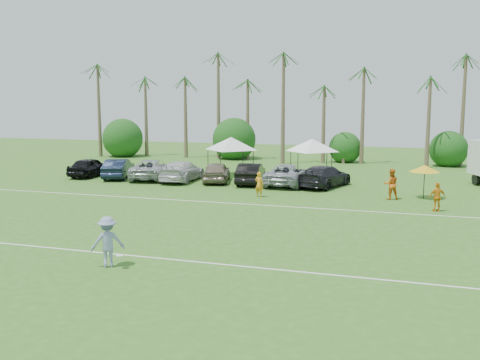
% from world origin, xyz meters
% --- Properties ---
extents(ground, '(120.00, 120.00, 0.00)m').
position_xyz_m(ground, '(0.00, 0.00, 0.00)').
color(ground, '#35661E').
rests_on(ground, ground).
extents(field_lines, '(80.00, 12.10, 0.01)m').
position_xyz_m(field_lines, '(0.00, 8.00, 0.01)').
color(field_lines, white).
rests_on(field_lines, ground).
extents(palm_tree_0, '(2.40, 2.40, 8.90)m').
position_xyz_m(palm_tree_0, '(-22.00, 38.00, 7.48)').
color(palm_tree_0, brown).
rests_on(palm_tree_0, ground).
extents(palm_tree_1, '(2.40, 2.40, 9.90)m').
position_xyz_m(palm_tree_1, '(-17.00, 38.00, 8.35)').
color(palm_tree_1, brown).
rests_on(palm_tree_1, ground).
extents(palm_tree_2, '(2.40, 2.40, 10.90)m').
position_xyz_m(palm_tree_2, '(-12.00, 38.00, 9.21)').
color(palm_tree_2, brown).
rests_on(palm_tree_2, ground).
extents(palm_tree_3, '(2.40, 2.40, 11.90)m').
position_xyz_m(palm_tree_3, '(-8.00, 38.00, 10.06)').
color(palm_tree_3, brown).
rests_on(palm_tree_3, ground).
extents(palm_tree_4, '(2.40, 2.40, 8.90)m').
position_xyz_m(palm_tree_4, '(-4.00, 38.00, 7.48)').
color(palm_tree_4, brown).
rests_on(palm_tree_4, ground).
extents(palm_tree_5, '(2.40, 2.40, 9.90)m').
position_xyz_m(palm_tree_5, '(0.00, 38.00, 8.35)').
color(palm_tree_5, brown).
rests_on(palm_tree_5, ground).
extents(palm_tree_6, '(2.40, 2.40, 10.90)m').
position_xyz_m(palm_tree_6, '(4.00, 38.00, 9.21)').
color(palm_tree_6, brown).
rests_on(palm_tree_6, ground).
extents(palm_tree_7, '(2.40, 2.40, 11.90)m').
position_xyz_m(palm_tree_7, '(8.00, 38.00, 10.06)').
color(palm_tree_7, brown).
rests_on(palm_tree_7, ground).
extents(palm_tree_8, '(2.40, 2.40, 8.90)m').
position_xyz_m(palm_tree_8, '(13.00, 38.00, 7.48)').
color(palm_tree_8, brown).
rests_on(palm_tree_8, ground).
extents(palm_tree_9, '(2.40, 2.40, 9.90)m').
position_xyz_m(palm_tree_9, '(18.00, 38.00, 8.35)').
color(palm_tree_9, brown).
rests_on(palm_tree_9, ground).
extents(bush_tree_0, '(4.00, 4.00, 4.00)m').
position_xyz_m(bush_tree_0, '(-19.00, 39.00, 1.80)').
color(bush_tree_0, brown).
rests_on(bush_tree_0, ground).
extents(bush_tree_1, '(4.00, 4.00, 4.00)m').
position_xyz_m(bush_tree_1, '(-6.00, 39.00, 1.80)').
color(bush_tree_1, brown).
rests_on(bush_tree_1, ground).
extents(bush_tree_2, '(4.00, 4.00, 4.00)m').
position_xyz_m(bush_tree_2, '(6.00, 39.00, 1.80)').
color(bush_tree_2, brown).
rests_on(bush_tree_2, ground).
extents(bush_tree_3, '(4.00, 4.00, 4.00)m').
position_xyz_m(bush_tree_3, '(16.00, 39.00, 1.80)').
color(bush_tree_3, brown).
rests_on(bush_tree_3, ground).
extents(sideline_player_a, '(0.69, 0.54, 1.66)m').
position_xyz_m(sideline_player_a, '(3.02, 16.73, 0.83)').
color(sideline_player_a, orange).
rests_on(sideline_player_a, ground).
extents(sideline_player_b, '(1.14, 1.01, 1.97)m').
position_xyz_m(sideline_player_b, '(11.31, 18.40, 0.98)').
color(sideline_player_b, orange).
rests_on(sideline_player_b, ground).
extents(sideline_player_c, '(1.06, 0.75, 1.67)m').
position_xyz_m(sideline_player_c, '(13.97, 15.22, 0.83)').
color(sideline_player_c, orange).
rests_on(sideline_player_c, ground).
extents(canopy_tent_left, '(4.68, 4.68, 3.79)m').
position_xyz_m(canopy_tent_left, '(-2.13, 26.27, 3.25)').
color(canopy_tent_left, black).
rests_on(canopy_tent_left, ground).
extents(canopy_tent_right, '(4.54, 4.54, 3.68)m').
position_xyz_m(canopy_tent_right, '(4.57, 27.61, 3.15)').
color(canopy_tent_right, black).
rests_on(canopy_tent_right, ground).
extents(market_umbrella, '(1.96, 1.96, 2.18)m').
position_xyz_m(market_umbrella, '(13.33, 19.32, 1.96)').
color(market_umbrella, black).
rests_on(market_umbrella, ground).
extents(frisbee_player, '(1.44, 1.29, 1.94)m').
position_xyz_m(frisbee_player, '(1.61, 0.44, 0.97)').
color(frisbee_player, '#848FBB').
rests_on(frisbee_player, ground).
extents(parked_car_0, '(1.95, 4.71, 1.60)m').
position_xyz_m(parked_car_0, '(-13.11, 21.84, 0.80)').
color(parked_car_0, black).
rests_on(parked_car_0, ground).
extents(parked_car_1, '(3.02, 5.13, 1.60)m').
position_xyz_m(parked_car_1, '(-10.31, 21.66, 0.80)').
color(parked_car_1, black).
rests_on(parked_car_1, ground).
extents(parked_car_2, '(3.95, 6.21, 1.60)m').
position_xyz_m(parked_car_2, '(-7.51, 22.03, 0.80)').
color(parked_car_2, '#A0A3A8').
rests_on(parked_car_2, ground).
extents(parked_car_3, '(2.45, 5.59, 1.60)m').
position_xyz_m(parked_car_3, '(-4.71, 21.76, 0.80)').
color(parked_car_3, silver).
rests_on(parked_car_3, ground).
extents(parked_car_4, '(2.95, 5.00, 1.60)m').
position_xyz_m(parked_car_4, '(-1.91, 22.08, 0.80)').
color(parked_car_4, '#7E705D').
rests_on(parked_car_4, ground).
extents(parked_car_5, '(2.32, 5.03, 1.60)m').
position_xyz_m(parked_car_5, '(0.89, 22.00, 0.80)').
color(parked_car_5, black).
rests_on(parked_car_5, ground).
extents(parked_car_6, '(2.66, 5.75, 1.60)m').
position_xyz_m(parked_car_6, '(3.69, 22.21, 0.80)').
color(parked_car_6, '#9B9EA7').
rests_on(parked_car_6, ground).
extents(parked_car_7, '(3.77, 5.92, 1.60)m').
position_xyz_m(parked_car_7, '(6.49, 22.21, 0.80)').
color(parked_car_7, black).
rests_on(parked_car_7, ground).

